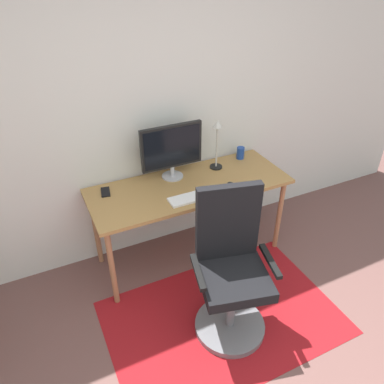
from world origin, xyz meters
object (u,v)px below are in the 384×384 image
Objects in this scene: desk at (190,192)px; coffee_cup at (240,153)px; computer_mouse at (232,185)px; cell_phone at (105,192)px; desk_lamp at (217,139)px; monitor at (172,148)px; keyboard at (196,196)px; office_chair at (231,276)px.

desk is 0.66m from coffee_cup.
computer_mouse is 1.01m from cell_phone.
desk_lamp is at bearing 83.18° from computer_mouse.
desk is 15.91× the size of computer_mouse.
desk_lamp is at bearing 25.56° from desk.
monitor is 0.63m from cell_phone.
keyboard is at bearing -84.35° from monitor.
computer_mouse reaches higher than desk.
coffee_cup is 0.78× the size of cell_phone.
computer_mouse is (0.29, -0.18, 0.09)m from desk.
office_chair is at bearing -95.01° from desk.
office_chair is at bearing -92.68° from keyboard.
desk is 3.17× the size of monitor.
cell_phone is at bearing 134.47° from office_chair.
monitor reaches higher than desk.
coffee_cup is at bearing 69.82° from office_chair.
monitor reaches higher than coffee_cup.
desk_lamp is (-0.29, -0.06, 0.22)m from coffee_cup.
desk is at bearing 77.76° from keyboard.
monitor is 1.22× the size of keyboard.
monitor is 1.12m from office_chair.
desk_lamp reaches higher than keyboard.
monitor is 4.77× the size of coffee_cup.
coffee_cup is (0.62, 0.22, 0.13)m from desk.
desk is at bearing 98.77° from office_chair.
office_chair is at bearing -112.63° from desk_lamp.
keyboard is 3.92× the size of coffee_cup.
desk is 3.75× the size of desk_lamp.
cell_phone is (-0.65, 0.18, 0.08)m from desk.
coffee_cup is (0.69, 0.04, -0.21)m from monitor.
computer_mouse is 0.24× the size of desk_lamp.
office_chair reaches higher than computer_mouse.
monitor is 3.73× the size of cell_phone.
computer_mouse is 0.78m from office_chair.
monitor is 0.46× the size of office_chair.
desk is at bearing -4.45° from cell_phone.
monitor is 5.02× the size of computer_mouse.
desk is 0.21m from keyboard.
coffee_cup is at bearing 11.35° from desk_lamp.
office_chair is at bearing -48.41° from cell_phone.
keyboard is at bearing -20.43° from cell_phone.
monitor reaches higher than desk_lamp.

